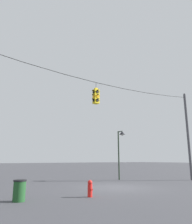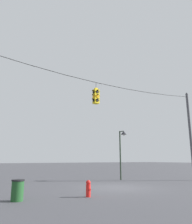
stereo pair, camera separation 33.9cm
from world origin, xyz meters
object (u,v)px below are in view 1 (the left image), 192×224
(trash_bin, at_px, (19,190))
(traffic_light_over_intersection, at_px, (96,96))
(street_lamp, at_px, (121,142))
(fire_hydrant, at_px, (90,188))
(utility_pole_right, at_px, (188,135))

(trash_bin, bearing_deg, traffic_light_over_intersection, 20.75)
(street_lamp, height_order, fire_hydrant, street_lamp)
(utility_pole_right, relative_size, traffic_light_over_intersection, 5.18)
(fire_hydrant, xyz_separation_m, trash_bin, (-3.05, 0.64, 0.06))
(utility_pole_right, height_order, traffic_light_over_intersection, utility_pole_right)
(fire_hydrant, bearing_deg, traffic_light_over_intersection, 52.17)
(utility_pole_right, height_order, fire_hydrant, utility_pole_right)
(fire_hydrant, bearing_deg, street_lamp, 41.02)
(street_lamp, bearing_deg, fire_hydrant, -138.98)
(utility_pole_right, bearing_deg, street_lamp, 147.15)
(utility_pole_right, bearing_deg, fire_hydrant, -167.59)
(utility_pole_right, xyz_separation_m, traffic_light_over_intersection, (-9.61, -0.00, 2.00))
(fire_hydrant, bearing_deg, utility_pole_right, 12.41)
(trash_bin, bearing_deg, utility_pole_right, 7.42)
(utility_pole_right, relative_size, fire_hydrant, 10.10)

